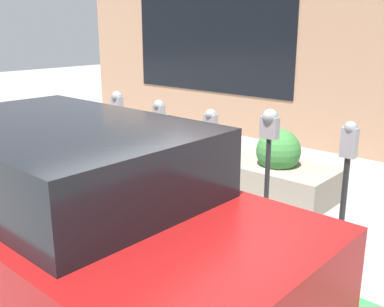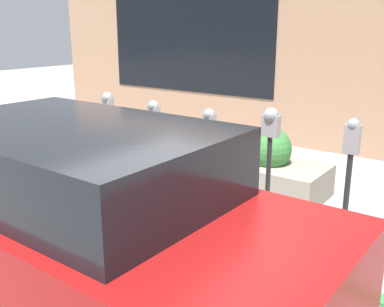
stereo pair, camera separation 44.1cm
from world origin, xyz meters
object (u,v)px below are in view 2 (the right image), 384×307
(planter_box, at_px, (269,171))
(parked_car_front, at_px, (64,211))
(parking_meter_nearest, at_px, (350,164))
(parking_meter_farthest, at_px, (109,123))
(parking_meter_fourth, at_px, (154,132))
(parking_meter_second, at_px, (270,140))
(parking_meter_middle, at_px, (209,143))

(planter_box, relative_size, parked_car_front, 0.34)
(parking_meter_nearest, xyz_separation_m, parked_car_front, (1.68, 2.08, -0.19))
(parking_meter_farthest, relative_size, parked_car_front, 0.31)
(parking_meter_fourth, bearing_deg, parking_meter_second, -179.12)
(parking_meter_nearest, relative_size, parking_meter_farthest, 1.02)
(parking_meter_nearest, xyz_separation_m, parking_meter_middle, (1.66, -0.02, -0.04))
(parking_meter_farthest, height_order, parked_car_front, parked_car_front)
(parking_meter_second, height_order, parked_car_front, parked_car_front)
(planter_box, xyz_separation_m, parked_car_front, (0.19, 3.40, 0.51))
(parking_meter_fourth, bearing_deg, parking_meter_middle, -178.29)
(parking_meter_second, distance_m, parking_meter_farthest, 2.46)
(parking_meter_fourth, xyz_separation_m, planter_box, (-0.99, -1.33, -0.68))
(parking_meter_nearest, relative_size, parking_meter_middle, 1.06)
(parking_meter_nearest, height_order, planter_box, parking_meter_nearest)
(parked_car_front, bearing_deg, parking_meter_nearest, -128.11)
(parking_meter_fourth, distance_m, parking_meter_farthest, 0.84)
(parking_meter_farthest, distance_m, planter_box, 2.36)
(parking_meter_middle, bearing_deg, planter_box, -96.94)
(parking_meter_second, bearing_deg, parked_car_front, 68.64)
(parking_meter_fourth, xyz_separation_m, parked_car_front, (-0.80, 2.07, -0.17))
(parking_meter_fourth, bearing_deg, parked_car_front, 111.09)
(parking_meter_nearest, xyz_separation_m, parking_meter_second, (0.86, -0.02, 0.11))
(parking_meter_middle, bearing_deg, parking_meter_fourth, 1.71)
(parking_meter_fourth, bearing_deg, planter_box, -126.54)
(parking_meter_second, bearing_deg, parking_meter_middle, 0.00)
(planter_box, bearing_deg, parked_car_front, 86.84)
(parking_meter_middle, relative_size, parked_car_front, 0.30)
(parking_meter_middle, xyz_separation_m, parking_meter_fourth, (0.83, 0.02, 0.03))
(parking_meter_second, relative_size, parking_meter_fourth, 1.05)
(parking_meter_nearest, xyz_separation_m, planter_box, (1.50, -1.32, -0.70))
(parking_meter_nearest, xyz_separation_m, parking_meter_fourth, (2.48, 0.01, -0.02))
(parking_meter_farthest, bearing_deg, parking_meter_nearest, 179.96)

